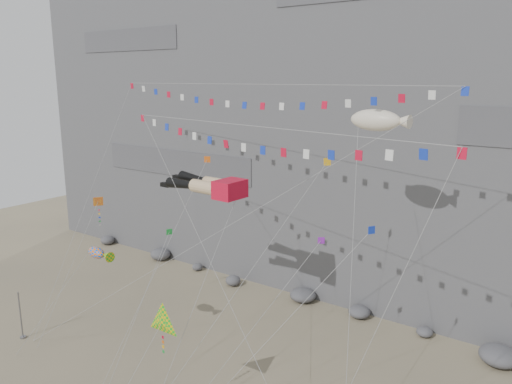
% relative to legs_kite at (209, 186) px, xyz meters
% --- Properties ---
extents(ground, '(120.00, 120.00, 0.00)m').
position_rel_legs_kite_xyz_m(ground, '(1.99, -5.52, -13.48)').
color(ground, gray).
rests_on(ground, ground).
extents(cliff, '(80.00, 28.00, 50.00)m').
position_rel_legs_kite_xyz_m(cliff, '(1.99, 26.48, 11.52)').
color(cliff, slate).
rests_on(cliff, ground).
extents(talus_boulders, '(60.00, 3.00, 1.20)m').
position_rel_legs_kite_xyz_m(talus_boulders, '(1.99, 11.48, -12.88)').
color(talus_boulders, '#5D5D62').
rests_on(talus_boulders, ground).
extents(anchor_pole_left, '(0.12, 0.12, 4.19)m').
position_rel_legs_kite_xyz_m(anchor_pole_left, '(-13.77, -8.63, -11.38)').
color(anchor_pole_left, slate).
rests_on(anchor_pole_left, ground).
extents(legs_kite, '(10.27, 15.02, 19.36)m').
position_rel_legs_kite_xyz_m(legs_kite, '(0.00, 0.00, 0.00)').
color(legs_kite, red).
rests_on(legs_kite, ground).
extents(flag_banner_upper, '(32.69, 14.44, 28.12)m').
position_rel_legs_kite_xyz_m(flag_banner_upper, '(1.28, 4.03, 7.61)').
color(flag_banner_upper, red).
rests_on(flag_banner_upper, ground).
extents(flag_banner_lower, '(26.99, 8.13, 21.09)m').
position_rel_legs_kite_xyz_m(flag_banner_lower, '(6.03, -2.54, 5.07)').
color(flag_banner_lower, red).
rests_on(flag_banner_lower, ground).
extents(harlequin_kite, '(1.87, 7.19, 12.88)m').
position_rel_legs_kite_xyz_m(harlequin_kite, '(-10.29, -2.67, -2.26)').
color(harlequin_kite, red).
rests_on(harlequin_kite, ground).
extents(fish_windsock, '(6.79, 5.35, 10.76)m').
position_rel_legs_kite_xyz_m(fish_windsock, '(-6.54, -5.94, -5.11)').
color(fish_windsock, orange).
rests_on(fish_windsock, ground).
extents(delta_kite, '(2.64, 5.90, 9.12)m').
position_rel_legs_kite_xyz_m(delta_kite, '(3.69, -8.97, -6.67)').
color(delta_kite, '#E2B40B').
rests_on(delta_kite, ground).
extents(blimp_windsock, '(5.82, 11.61, 21.83)m').
position_rel_legs_kite_xyz_m(blimp_windsock, '(11.67, 3.80, 5.29)').
color(blimp_windsock, '#F1E3C6').
rests_on(blimp_windsock, ground).
extents(small_kite_a, '(1.07, 13.50, 19.97)m').
position_rel_legs_kite_xyz_m(small_kite_a, '(-0.96, 0.65, 1.46)').
color(small_kite_a, orange).
rests_on(small_kite_a, ground).
extents(small_kite_b, '(4.65, 13.15, 16.97)m').
position_rel_legs_kite_xyz_m(small_kite_b, '(9.47, 0.21, -3.00)').
color(small_kite_b, purple).
rests_on(small_kite_b, ground).
extents(small_kite_c, '(4.36, 11.89, 15.44)m').
position_rel_legs_kite_xyz_m(small_kite_c, '(-2.28, -2.37, -3.83)').
color(small_kite_c, green).
rests_on(small_kite_c, ground).
extents(small_kite_d, '(6.02, 14.76, 21.76)m').
position_rel_legs_kite_xyz_m(small_kite_d, '(8.50, 2.67, 2.00)').
color(small_kite_d, yellow).
rests_on(small_kite_d, ground).
extents(small_kite_e, '(9.05, 9.38, 17.67)m').
position_rel_legs_kite_xyz_m(small_kite_e, '(13.84, -1.95, -0.94)').
color(small_kite_e, '#1533BD').
rests_on(small_kite_e, ground).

